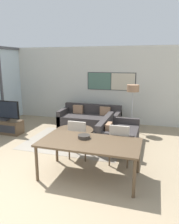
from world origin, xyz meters
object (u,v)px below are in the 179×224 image
(tv_console, at_px, (4,126))
(coffee_table, at_px, (75,133))
(dining_table, at_px, (89,145))
(floor_lamp, at_px, (133,91))
(sofa_side, at_px, (116,136))
(dining_chair_centre, at_px, (120,142))
(sofa_main, at_px, (90,119))
(dining_chair_left, at_px, (79,137))
(fruit_bowl, at_px, (84,136))
(television, at_px, (3,110))

(tv_console, xyz_separation_m, coffee_table, (2.46, -0.06, 0.06))
(dining_table, relative_size, floor_lamp, 1.28)
(floor_lamp, bearing_deg, sofa_side, -100.24)
(dining_chair_centre, bearing_deg, sofa_main, 119.55)
(dining_chair_left, bearing_deg, fruit_bowl, -60.73)
(television, xyz_separation_m, sofa_side, (3.66, 0.03, -0.49))
(sofa_main, xyz_separation_m, fruit_bowl, (0.83, -3.15, 0.53))
(television, bearing_deg, floor_lamp, 20.06)
(tv_console, distance_m, dining_chair_left, 3.17)
(sofa_main, distance_m, floor_lamp, 1.81)
(sofa_side, distance_m, dining_table, 1.90)
(dining_chair_centre, bearing_deg, sofa_side, 103.50)
(sofa_side, distance_m, fruit_bowl, 1.82)
(sofa_side, height_order, dining_chair_centre, dining_chair_centre)
(fruit_bowl, bearing_deg, dining_chair_centre, 40.06)
(dining_table, bearing_deg, tv_console, 152.34)
(fruit_bowl, bearing_deg, tv_console, 153.17)
(sofa_side, bearing_deg, dining_chair_left, 147.73)
(dining_chair_left, distance_m, fruit_bowl, 0.72)
(dining_chair_left, xyz_separation_m, dining_chair_centre, (0.98, -0.04, 0.00))
(sofa_side, xyz_separation_m, dining_table, (-0.21, -1.84, 0.43))
(dining_chair_left, bearing_deg, dining_table, -56.18)
(fruit_bowl, bearing_deg, sofa_main, 104.70)
(tv_console, relative_size, floor_lamp, 0.79)
(tv_console, bearing_deg, fruit_bowl, -26.83)
(sofa_side, relative_size, floor_lamp, 1.07)
(sofa_side, bearing_deg, floor_lamp, -10.24)
(sofa_main, height_order, fruit_bowl, fruit_bowl)
(dining_table, bearing_deg, fruit_bowl, 138.10)
(sofa_side, distance_m, floor_lamp, 1.78)
(floor_lamp, bearing_deg, sofa_main, 177.89)
(sofa_main, distance_m, fruit_bowl, 3.30)
(dining_table, height_order, floor_lamp, floor_lamp)
(dining_table, xyz_separation_m, fruit_bowl, (-0.16, 0.14, 0.10))
(dining_chair_centre, bearing_deg, television, 164.14)
(coffee_table, bearing_deg, fruit_bowl, -62.70)
(sofa_main, distance_m, sofa_side, 1.88)
(sofa_main, bearing_deg, fruit_bowl, -75.30)
(fruit_bowl, bearing_deg, dining_chair_left, 119.27)
(sofa_side, height_order, fruit_bowl, fruit_bowl)
(dining_table, bearing_deg, television, 152.33)
(sofa_main, xyz_separation_m, dining_table, (0.99, -3.29, 0.43))
(tv_console, height_order, dining_chair_left, dining_chair_left)
(dining_chair_centre, bearing_deg, fruit_bowl, -139.94)
(tv_console, relative_size, sofa_side, 0.74)
(floor_lamp, bearing_deg, television, -159.94)
(television, distance_m, dining_chair_centre, 4.10)
(tv_console, xyz_separation_m, sofa_main, (2.46, 1.48, 0.05))
(sofa_side, bearing_deg, television, 90.50)
(tv_console, height_order, dining_table, dining_table)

